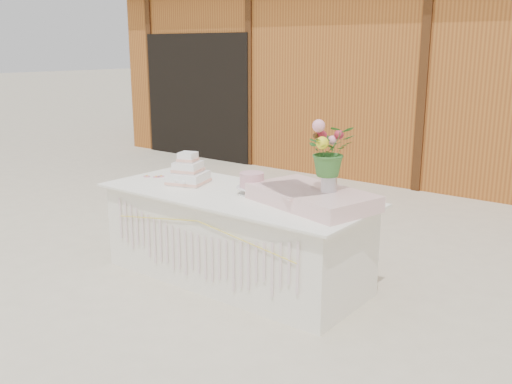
# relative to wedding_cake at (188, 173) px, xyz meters

# --- Properties ---
(ground) EXTENTS (80.00, 80.00, 0.00)m
(ground) POSITION_rel_wedding_cake_xyz_m (0.55, -0.02, -0.87)
(ground) COLOR beige
(ground) RESTS_ON ground
(barn) EXTENTS (12.60, 4.60, 3.30)m
(barn) POSITION_rel_wedding_cake_xyz_m (0.54, 5.98, 0.81)
(barn) COLOR #A66022
(barn) RESTS_ON ground
(cake_table) EXTENTS (2.40, 1.00, 0.77)m
(cake_table) POSITION_rel_wedding_cake_xyz_m (0.55, -0.02, -0.48)
(cake_table) COLOR white
(cake_table) RESTS_ON ground
(wedding_cake) EXTENTS (0.40, 0.40, 0.29)m
(wedding_cake) POSITION_rel_wedding_cake_xyz_m (0.00, 0.00, 0.00)
(wedding_cake) COLOR white
(wedding_cake) RESTS_ON cake_table
(pink_cake_stand) EXTENTS (0.26, 0.26, 0.19)m
(pink_cake_stand) POSITION_rel_wedding_cake_xyz_m (0.69, 0.04, 0.01)
(pink_cake_stand) COLOR white
(pink_cake_stand) RESTS_ON cake_table
(satin_runner) EXTENTS (1.10, 0.80, 0.12)m
(satin_runner) POSITION_rel_wedding_cake_xyz_m (1.27, 0.07, -0.04)
(satin_runner) COLOR beige
(satin_runner) RESTS_ON cake_table
(flower_vase) EXTENTS (0.12, 0.12, 0.17)m
(flower_vase) POSITION_rel_wedding_cake_xyz_m (1.40, 0.11, 0.11)
(flower_vase) COLOR #B8B8BD
(flower_vase) RESTS_ON satin_runner
(bouquet) EXTENTS (0.47, 0.47, 0.39)m
(bouquet) POSITION_rel_wedding_cake_xyz_m (1.40, 0.11, 0.39)
(bouquet) COLOR #366E2C
(bouquet) RESTS_ON flower_vase
(loose_flowers) EXTENTS (0.15, 0.32, 0.02)m
(loose_flowers) POSITION_rel_wedding_cake_xyz_m (-0.45, 0.03, -0.09)
(loose_flowers) COLOR pink
(loose_flowers) RESTS_ON cake_table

